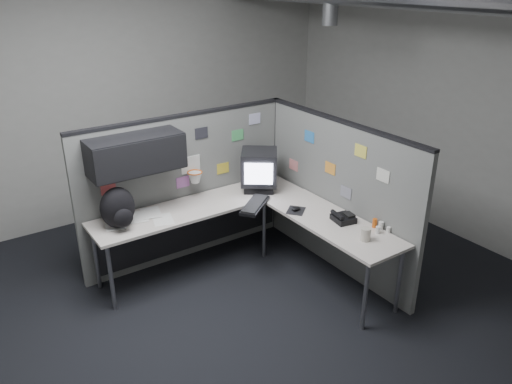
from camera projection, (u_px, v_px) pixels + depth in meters
room at (316, 82)px, 4.25m from camera, size 5.62×5.62×3.22m
partition_back at (175, 177)px, 5.21m from camera, size 2.44×0.42×1.63m
partition_right at (337, 195)px, 5.21m from camera, size 0.07×2.23×1.63m
desk at (235, 219)px, 5.16m from camera, size 2.31×2.11×0.73m
monitor at (259, 170)px, 5.50m from camera, size 0.54×0.54×0.44m
keyboard at (255, 205)px, 5.14m from camera, size 0.50×0.44×0.04m
mouse at (296, 209)px, 5.06m from camera, size 0.27×0.26×0.04m
phone at (343, 218)px, 4.84m from camera, size 0.22×0.24×0.10m
bottles at (379, 226)px, 4.67m from camera, size 0.14×0.20×0.09m
cup at (366, 234)px, 4.48m from camera, size 0.11×0.11×0.12m
papers at (142, 218)px, 4.90m from camera, size 0.67×0.50×0.01m
backpack at (118, 209)px, 4.66m from camera, size 0.39×0.38×0.40m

